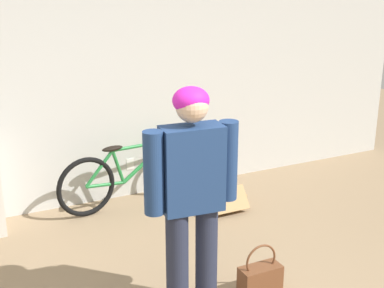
{
  "coord_description": "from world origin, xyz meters",
  "views": [
    {
      "loc": [
        -1.18,
        -2.16,
        2.28
      ],
      "look_at": [
        0.25,
        0.76,
        1.23
      ],
      "focal_mm": 50.0,
      "sensor_mm": 36.0,
      "label": 1
    }
  ],
  "objects_px": {
    "bicycle": "(134,173)",
    "cardboard_box": "(216,198)",
    "handbag": "(260,279)",
    "person": "(192,188)"
  },
  "relations": [
    {
      "from": "bicycle",
      "to": "handbag",
      "type": "relative_size",
      "value": 4.06
    },
    {
      "from": "person",
      "to": "handbag",
      "type": "xyz_separation_m",
      "value": [
        0.53,
        -0.06,
        -0.79
      ]
    },
    {
      "from": "person",
      "to": "handbag",
      "type": "distance_m",
      "value": 0.96
    },
    {
      "from": "person",
      "to": "bicycle",
      "type": "height_order",
      "value": "person"
    },
    {
      "from": "bicycle",
      "to": "cardboard_box",
      "type": "xyz_separation_m",
      "value": [
        0.72,
        -0.41,
        -0.24
      ]
    },
    {
      "from": "bicycle",
      "to": "cardboard_box",
      "type": "distance_m",
      "value": 0.87
    },
    {
      "from": "person",
      "to": "cardboard_box",
      "type": "height_order",
      "value": "person"
    },
    {
      "from": "handbag",
      "to": "cardboard_box",
      "type": "xyz_separation_m",
      "value": [
        0.46,
        1.54,
        -0.05
      ]
    },
    {
      "from": "bicycle",
      "to": "handbag",
      "type": "distance_m",
      "value": 1.98
    },
    {
      "from": "person",
      "to": "handbag",
      "type": "height_order",
      "value": "person"
    }
  ]
}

